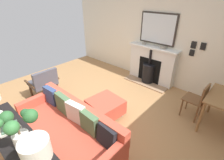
# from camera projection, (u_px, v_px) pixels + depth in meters

# --- Properties ---
(ground_plane) EXTENTS (5.06, 6.23, 0.01)m
(ground_plane) POSITION_uv_depth(u_px,v_px,m) (92.00, 116.00, 3.63)
(ground_plane) COLOR #A87A4C
(wall_left) EXTENTS (0.12, 6.23, 2.67)m
(wall_left) POSITION_uv_depth(u_px,v_px,m) (155.00, 36.00, 4.65)
(wall_left) COLOR silver
(wall_left) RESTS_ON ground
(fireplace) EXTENTS (0.58, 1.48, 1.09)m
(fireplace) POSITION_uv_depth(u_px,v_px,m) (151.00, 66.00, 4.85)
(fireplace) COLOR #9E7A5B
(fireplace) RESTS_ON ground
(mirror_over_mantel) EXTENTS (0.04, 1.05, 0.84)m
(mirror_over_mantel) POSITION_uv_depth(u_px,v_px,m) (158.00, 29.00, 4.42)
(mirror_over_mantel) COLOR #2D2823
(mantel_bowl_near) EXTENTS (0.12, 0.12, 0.04)m
(mantel_bowl_near) POSITION_uv_depth(u_px,v_px,m) (144.00, 43.00, 4.77)
(mantel_bowl_near) COLOR #9E9384
(mantel_bowl_near) RESTS_ON fireplace
(mantel_bowl_far) EXTENTS (0.17, 0.17, 0.06)m
(mantel_bowl_far) POSITION_uv_depth(u_px,v_px,m) (163.00, 47.00, 4.42)
(mantel_bowl_far) COLOR #9E9384
(mantel_bowl_far) RESTS_ON fireplace
(sofa) EXTENTS (0.82, 2.09, 0.81)m
(sofa) POSITION_uv_depth(u_px,v_px,m) (69.00, 129.00, 2.80)
(sofa) COLOR #B2B2B7
(sofa) RESTS_ON ground
(ottoman) EXTENTS (0.72, 0.72, 0.42)m
(ottoman) POSITION_uv_depth(u_px,v_px,m) (105.00, 107.00, 3.53)
(ottoman) COLOR #B2B2B7
(ottoman) RESTS_ON ground
(armchair_accent) EXTENTS (0.69, 0.60, 0.80)m
(armchair_accent) POSITION_uv_depth(u_px,v_px,m) (44.00, 81.00, 4.10)
(armchair_accent) COLOR #4C3321
(armchair_accent) RESTS_ON ground
(console_table) EXTENTS (0.43, 1.94, 0.76)m
(console_table) POSITION_uv_depth(u_px,v_px,m) (18.00, 143.00, 2.15)
(console_table) COLOR black
(console_table) RESTS_ON ground
(table_lamp_far_end) EXTENTS (0.28, 0.28, 0.51)m
(table_lamp_far_end) POSITION_uv_depth(u_px,v_px,m) (36.00, 150.00, 1.50)
(table_lamp_far_end) COLOR #B2B2B7
(table_lamp_far_end) RESTS_ON console_table
(potted_plant) EXTENTS (0.42, 0.52, 0.55)m
(potted_plant) POSITION_uv_depth(u_px,v_px,m) (18.00, 126.00, 1.88)
(potted_plant) COLOR silver
(potted_plant) RESTS_ON console_table
(book_stack) EXTENTS (0.28, 0.23, 0.05)m
(book_stack) POSITION_uv_depth(u_px,v_px,m) (9.00, 128.00, 2.25)
(book_stack) COLOR beige
(book_stack) RESTS_ON console_table
(dining_chair_near_fireplace) EXTENTS (0.42, 0.42, 0.83)m
(dining_chair_near_fireplace) POSITION_uv_depth(u_px,v_px,m) (198.00, 98.00, 3.37)
(dining_chair_near_fireplace) COLOR brown
(dining_chair_near_fireplace) RESTS_ON ground
(photo_gallery_row) EXTENTS (0.02, 0.33, 0.37)m
(photo_gallery_row) POSITION_uv_depth(u_px,v_px,m) (196.00, 48.00, 3.95)
(photo_gallery_row) COLOR black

